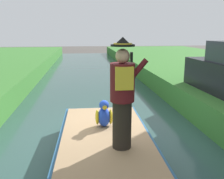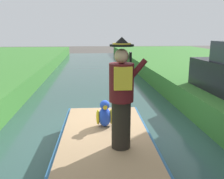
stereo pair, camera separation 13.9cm
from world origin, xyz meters
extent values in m
plane|color=#4C4742|center=(0.00, 0.00, 0.00)|extent=(80.00, 80.00, 0.00)
cube|color=#2D4C47|center=(0.00, 0.00, 0.05)|extent=(5.30, 48.00, 0.10)
cube|color=#23517A|center=(0.00, -1.41, 0.38)|extent=(1.91, 4.25, 0.56)
cube|color=#997A56|center=(0.00, -1.41, 0.69)|extent=(1.76, 3.91, 0.05)
cylinder|color=black|center=(0.24, -1.71, 1.12)|extent=(0.32, 0.32, 0.82)
cylinder|color=#561419|center=(0.24, -1.71, 1.84)|extent=(0.40, 0.40, 0.62)
cube|color=gold|center=(0.24, -1.90, 1.94)|extent=(0.28, 0.06, 0.36)
sphere|color=#DBA884|center=(0.24, -1.71, 2.27)|extent=(0.23, 0.23, 0.23)
cylinder|color=black|center=(0.24, -1.71, 2.43)|extent=(0.38, 0.38, 0.03)
cone|color=black|center=(0.24, -1.71, 2.50)|extent=(0.26, 0.26, 0.12)
cylinder|color=gold|center=(0.24, -1.71, 2.46)|extent=(0.29, 0.29, 0.02)
cylinder|color=#561419|center=(0.46, -1.75, 2.02)|extent=(0.38, 0.09, 0.43)
cube|color=black|center=(0.37, -1.77, 2.26)|extent=(0.03, 0.08, 0.15)
ellipsoid|color=blue|center=(0.02, -0.74, 0.91)|extent=(0.26, 0.32, 0.40)
sphere|color=blue|center=(0.02, -0.78, 1.18)|extent=(0.20, 0.20, 0.20)
cone|color=yellow|center=(0.02, -0.88, 1.17)|extent=(0.09, 0.09, 0.09)
ellipsoid|color=yellow|center=(-0.12, -0.74, 0.91)|extent=(0.08, 0.20, 0.32)
ellipsoid|color=yellow|center=(0.16, -0.74, 0.91)|extent=(0.08, 0.20, 0.32)
camera|label=1|loc=(-0.40, -5.50, 2.64)|focal=39.03mm
camera|label=2|loc=(-0.27, -5.52, 2.64)|focal=39.03mm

